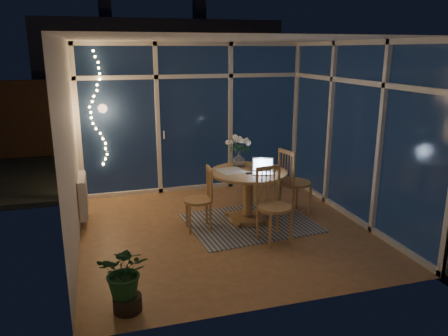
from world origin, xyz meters
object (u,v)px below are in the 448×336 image
Objects in this scene: dining_table at (248,196)px; flower_vase at (239,159)px; chair_right at (296,181)px; laptop at (263,166)px; chair_left at (198,199)px; potted_plant at (126,276)px; chair_front at (275,205)px.

flower_vase is at bearing 98.97° from dining_table.
dining_table is 0.80m from chair_right.
dining_table is 5.35× the size of flower_vase.
chair_right is at bearing -16.16° from flower_vase.
laptop is at bearing -48.84° from dining_table.
chair_right reaches higher than chair_left.
dining_table is 3.64× the size of laptop.
chair_left is 2.09m from potted_plant.
potted_plant is (-2.06, -1.70, -0.50)m from laptop.
chair_right is at bearing 100.06° from chair_left.
laptop is at bearing 97.75° from chair_right.
chair_front reaches higher than laptop.
chair_right is 0.94m from flower_vase.
laptop is 0.53m from flower_vase.
laptop reaches higher than potted_plant.
chair_right is 3.33m from potted_plant.
chair_front is at bearing -82.92° from flower_vase.
dining_table is 1.22× the size of chair_left.
chair_left is at bearing -164.67° from laptop.
chair_right is 0.76m from laptop.
laptop is at bearing -67.16° from flower_vase.
chair_left is 0.88× the size of chair_right.
chair_front is at bearing 127.35° from chair_right.
chair_front is at bearing 28.69° from potted_plant.
flower_vase is at bearing 49.60° from potted_plant.
chair_front is 1.16m from flower_vase.
laptop is (0.16, -0.18, 0.50)m from dining_table.
laptop is 0.41× the size of potted_plant.
chair_left is (-0.78, -0.12, 0.08)m from dining_table.
dining_table is at bearing 44.56° from potted_plant.
chair_right reaches higher than potted_plant.
chair_right is at bearing 40.88° from chair_front.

